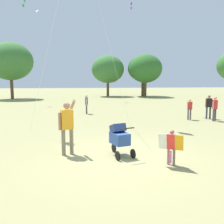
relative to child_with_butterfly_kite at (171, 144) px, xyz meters
The scene contains 9 objects.
ground_plane 1.63m from the child_with_butterfly_kite, 148.22° to the left, with size 120.00×120.00×0.00m, color #938E5B.
treeline_distant 26.04m from the child_with_butterfly_kite, 89.88° to the left, with size 41.80×7.72×6.74m.
child_with_butterfly_kite is the anchor object (origin of this frame).
person_adult_flyer 3.23m from the child_with_butterfly_kite, 155.25° to the left, with size 0.55×0.61×1.75m.
stroller 1.66m from the child_with_butterfly_kite, 141.49° to the left, with size 0.74×1.12×1.03m.
person_red_shirt 10.75m from the child_with_butterfly_kite, 101.30° to the left, with size 0.20×0.42×1.31m.
person_sitting_far 9.09m from the child_with_butterfly_kite, 55.43° to the left, with size 0.47×0.20×1.45m.
person_couple_left 8.44m from the child_with_butterfly_kite, 52.75° to the left, with size 0.39×0.32×1.40m.
person_kid_running 8.24m from the child_with_butterfly_kite, 62.09° to the left, with size 0.37×0.26×1.24m.
Camera 1 is at (-1.17, -7.14, 2.39)m, focal length 39.33 mm.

